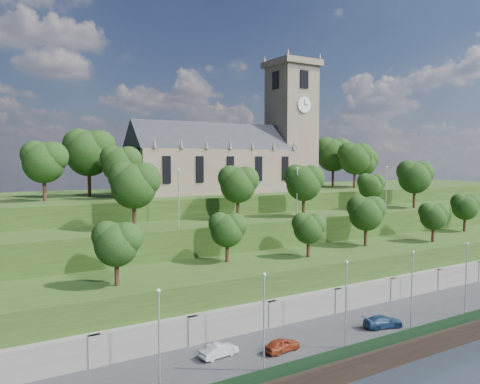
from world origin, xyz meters
TOP-DOWN VIEW (x-y plane):
  - ground at (0.00, 0.00)m, footprint 320.00×320.00m
  - promenade at (0.00, 6.00)m, footprint 160.00×12.00m
  - quay_wall at (0.00, -0.05)m, footprint 160.00×0.50m
  - fence at (0.00, 0.60)m, footprint 160.00×0.10m
  - retaining_wall at (0.00, 11.97)m, footprint 160.00×2.10m
  - embankment_lower at (0.00, 18.00)m, footprint 160.00×12.00m
  - embankment_upper at (0.00, 29.00)m, footprint 160.00×10.00m
  - hilltop at (0.00, 50.00)m, footprint 160.00×32.00m
  - church at (0.79, 45.98)m, footprint 38.60×12.35m
  - trees_lower at (2.72, 18.17)m, footprint 70.64×8.62m
  - trees_upper at (2.02, 28.03)m, footprint 60.94×8.81m
  - trees_hilltop at (2.31, 45.52)m, footprint 73.66×16.60m
  - lamp_posts_promenade at (-2.00, 2.50)m, footprint 60.36×0.36m
  - lamp_posts_upper at (0.00, 26.00)m, footprint 40.36×0.36m
  - car_left at (-18.07, 5.11)m, footprint 4.11×2.00m
  - car_middle at (-24.09, 7.24)m, footprint 4.10×1.87m
  - car_right at (-4.20, 4.57)m, footprint 5.00×2.94m

SIDE VIEW (x-z plane):
  - ground at x=0.00m, z-range 0.00..0.00m
  - promenade at x=0.00m, z-range 0.00..2.00m
  - quay_wall at x=0.00m, z-range 0.00..2.20m
  - retaining_wall at x=0.00m, z-range 0.00..5.00m
  - fence at x=0.00m, z-range 2.00..3.20m
  - car_middle at x=-24.09m, z-range 2.00..3.30m
  - car_left at x=-18.07m, z-range 2.00..3.35m
  - car_right at x=-4.20m, z-range 2.00..3.36m
  - embankment_lower at x=0.00m, z-range 0.00..8.00m
  - embankment_upper at x=0.00m, z-range 0.00..12.00m
  - lamp_posts_promenade at x=-2.00m, z-range 2.62..11.65m
  - hilltop at x=0.00m, z-range 0.00..15.00m
  - trees_lower at x=2.72m, z-range 8.79..16.53m
  - lamp_posts_upper at x=0.00m, z-range 12.61..20.59m
  - trees_upper at x=2.02m, z-range 13.25..22.32m
  - trees_hilltop at x=2.31m, z-range 16.27..27.61m
  - church at x=0.79m, z-range 8.72..36.32m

